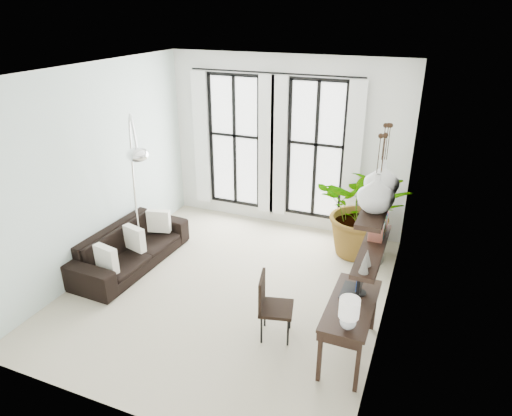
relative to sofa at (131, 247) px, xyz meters
The scene contains 16 objects.
floor 1.83m from the sofa, ahead, with size 5.00×5.00×0.00m, color #B9B293.
ceiling 3.40m from the sofa, ahead, with size 5.00×5.00×0.00m, color white.
wall_left 1.36m from the sofa, behind, with size 5.00×5.00×0.00m, color silver.
wall_right 4.25m from the sofa, ahead, with size 5.00×5.00×0.00m, color white.
wall_back 3.30m from the sofa, 53.66° to the left, with size 4.50×4.50×0.00m, color white.
windows 3.12m from the sofa, 56.04° to the left, with size 3.26×0.13×2.65m.
wall_shelves 4.22m from the sofa, 10.66° to the right, with size 0.25×1.30×0.60m.
sofa is the anchor object (origin of this frame).
throw_pillows 0.21m from the sofa, ahead, with size 0.40×1.52×0.40m.
plant 3.91m from the sofa, 27.28° to the left, with size 1.50×1.30×1.66m, color #2D7228.
desk 3.86m from the sofa, 12.44° to the right, with size 0.53×1.25×1.13m.
desk_chair 2.86m from the sofa, 16.48° to the right, with size 0.51×0.51×0.89m.
arc_lamp 1.52m from the sofa, 62.73° to the left, with size 0.75×0.68×2.49m.
buddha 3.97m from the sofa, 24.49° to the left, with size 0.50×0.50×0.90m.
vase_a 4.49m from the sofa, 14.68° to the right, with size 0.37×0.37×0.38m, color white.
vase_b 4.41m from the sofa, ahead, with size 0.37×0.37×0.38m, color white.
Camera 1 is at (2.58, -5.25, 3.95)m, focal length 32.00 mm.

